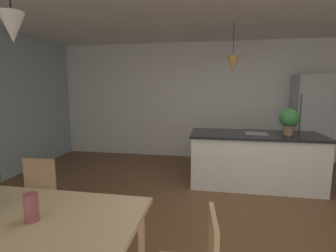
{
  "coord_description": "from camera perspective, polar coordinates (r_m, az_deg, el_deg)",
  "views": [
    {
      "loc": [
        -0.35,
        -2.74,
        1.66
      ],
      "look_at": [
        -0.91,
        0.38,
        1.17
      ],
      "focal_mm": 26.77,
      "sensor_mm": 36.0,
      "label": 1
    }
  ],
  "objects": [
    {
      "name": "ground_plane",
      "position": [
        3.23,
        16.25,
        -23.0
      ],
      "size": [
        10.0,
        8.4,
        0.04
      ],
      "primitive_type": "cube",
      "color": "brown"
    },
    {
      "name": "wall_back_kitchen",
      "position": [
        6.02,
        13.59,
        5.47
      ],
      "size": [
        10.0,
        0.12,
        2.7
      ],
      "primitive_type": "cube",
      "color": "white",
      "rests_on": "ground_plane"
    },
    {
      "name": "dining_table",
      "position": [
        2.29,
        -32.96,
        -17.93
      ],
      "size": [
        1.98,
        0.92,
        0.75
      ],
      "color": "#D1B284",
      "rests_on": "ground_plane"
    },
    {
      "name": "chair_far_left",
      "position": [
        3.21,
        -28.34,
        -14.04
      ],
      "size": [
        0.41,
        0.41,
        0.87
      ],
      "color": "tan",
      "rests_on": "ground_plane"
    },
    {
      "name": "kitchen_island",
      "position": [
        4.54,
        19.04,
        -7.13
      ],
      "size": [
        2.15,
        0.88,
        0.91
      ],
      "color": "silver",
      "rests_on": "ground_plane"
    },
    {
      "name": "refrigerator",
      "position": [
        5.99,
        29.64,
        0.86
      ],
      "size": [
        0.7,
        0.67,
        1.93
      ],
      "color": "#B2B5B7",
      "rests_on": "ground_plane"
    },
    {
      "name": "pendant_over_table",
      "position": [
        2.02,
        -31.92,
        18.59
      ],
      "size": [
        0.16,
        0.16,
        0.75
      ],
      "color": "black"
    },
    {
      "name": "pendant_over_island_main",
      "position": [
        4.34,
        14.5,
        13.53
      ],
      "size": [
        0.2,
        0.2,
        0.78
      ],
      "color": "black"
    },
    {
      "name": "potted_plant_on_island",
      "position": [
        4.51,
        25.88,
        1.39
      ],
      "size": [
        0.31,
        0.31,
        0.43
      ],
      "color": "#8C664C",
      "rests_on": "kitchen_island"
    },
    {
      "name": "vase_on_dining_table",
      "position": [
        2.02,
        -28.67,
        -15.95
      ],
      "size": [
        0.09,
        0.09,
        0.2
      ],
      "color": "#994C51",
      "rests_on": "dining_table"
    }
  ]
}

